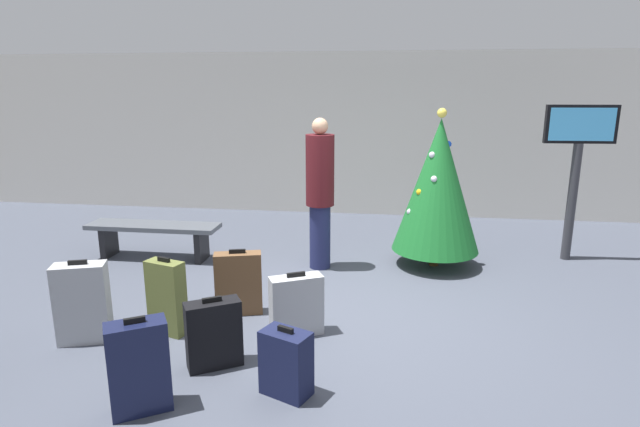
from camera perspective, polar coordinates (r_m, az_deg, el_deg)
name	(u,v)px	position (r m, az deg, el deg)	size (l,w,h in m)	color
ground_plane	(341,317)	(5.25, 2.33, -11.52)	(16.00, 16.00, 0.00)	#424754
back_wall	(367,135)	(9.28, 5.23, 8.77)	(16.00, 0.20, 2.88)	beige
holiday_tree	(438,186)	(6.59, 13.06, 3.06)	(1.10, 1.10, 2.02)	#4C3319
flight_info_kiosk	(578,154)	(7.40, 26.87, 5.98)	(0.89, 0.14, 2.05)	#333338
waiting_bench	(154,232)	(7.21, -18.11, -1.98)	(1.77, 0.44, 0.48)	#4C5159
traveller_0	(320,191)	(6.35, 0.00, 2.58)	(0.40, 0.40, 1.90)	#1E234C
suitcase_0	(82,303)	(5.12, -25.06, -9.07)	(0.50, 0.35, 0.78)	#9EA0A5
suitcase_1	(296,306)	(4.81, -2.66, -10.25)	(0.52, 0.38, 0.61)	#9EA0A5
suitcase_2	(214,334)	(4.38, -11.81, -13.08)	(0.48, 0.39, 0.61)	black
suitcase_3	(167,297)	(5.01, -16.79, -8.99)	(0.39, 0.26, 0.75)	#59602D
suitcase_5	(139,367)	(3.95, -19.61, -15.90)	(0.46, 0.39, 0.72)	#141938
suitcase_6	(239,283)	(5.29, -9.11, -7.71)	(0.50, 0.29, 0.68)	brown
suitcase_7	(286,363)	(3.97, -3.82, -16.35)	(0.42, 0.34, 0.55)	#141938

